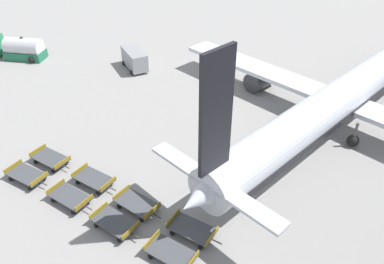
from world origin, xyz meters
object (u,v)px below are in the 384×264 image
at_px(baggage_dolly_row_near_col_c, 115,223).
at_px(baggage_dolly_row_mid_a_col_d, 192,229).
at_px(airplane, 350,93).
at_px(fuel_tanker_primary, 17,49).
at_px(baggage_dolly_row_near_col_b, 70,197).
at_px(baggage_dolly_row_mid_a_col_a, 51,159).
at_px(baggage_dolly_row_near_col_a, 27,175).
at_px(baggage_dolly_row_mid_a_col_c, 137,204).
at_px(baggage_dolly_row_mid_a_col_b, 94,179).
at_px(baggage_dolly_row_near_col_d, 171,253).
at_px(service_van, 135,59).

xyz_separation_m(baggage_dolly_row_near_col_c, baggage_dolly_row_mid_a_col_d, (4.35, 3.12, 0.00)).
bearing_deg(airplane, fuel_tanker_primary, -159.73).
distance_m(fuel_tanker_primary, baggage_dolly_row_near_col_b, 30.12).
bearing_deg(baggage_dolly_row_mid_a_col_a, airplane, 56.20).
bearing_deg(baggage_dolly_row_near_col_a, baggage_dolly_row_mid_a_col_c, 23.10).
height_order(baggage_dolly_row_near_col_b, baggage_dolly_row_near_col_c, same).
relative_size(baggage_dolly_row_mid_a_col_a, baggage_dolly_row_mid_a_col_c, 1.01).
bearing_deg(baggage_dolly_row_mid_a_col_b, baggage_dolly_row_mid_a_col_c, 6.26).
xyz_separation_m(airplane, baggage_dolly_row_mid_a_col_c, (-6.10, -21.75, -2.60)).
height_order(airplane, fuel_tanker_primary, airplane).
bearing_deg(baggage_dolly_row_mid_a_col_c, baggage_dolly_row_near_col_d, -15.73).
relative_size(baggage_dolly_row_near_col_a, baggage_dolly_row_near_col_b, 1.00).
bearing_deg(airplane, baggage_dolly_row_near_col_b, -112.72).
height_order(baggage_dolly_row_near_col_a, baggage_dolly_row_near_col_c, same).
distance_m(airplane, baggage_dolly_row_near_col_c, 24.79).
distance_m(fuel_tanker_primary, baggage_dolly_row_near_col_c, 34.12).
xyz_separation_m(baggage_dolly_row_near_col_b, baggage_dolly_row_mid_a_col_c, (4.21, 2.87, 0.00)).
relative_size(fuel_tanker_primary, baggage_dolly_row_mid_a_col_a, 2.02).
distance_m(fuel_tanker_primary, service_van, 16.22).
distance_m(baggage_dolly_row_near_col_b, baggage_dolly_row_near_col_d, 9.21).
bearing_deg(baggage_dolly_row_near_col_a, baggage_dolly_row_near_col_c, 10.00).
relative_size(baggage_dolly_row_near_col_a, baggage_dolly_row_near_col_c, 1.01).
height_order(fuel_tanker_primary, baggage_dolly_row_near_col_b, fuel_tanker_primary).
relative_size(baggage_dolly_row_near_col_b, baggage_dolly_row_mid_a_col_b, 1.00).
bearing_deg(baggage_dolly_row_mid_a_col_a, baggage_dolly_row_near_col_a, -78.57).
xyz_separation_m(baggage_dolly_row_near_col_c, baggage_dolly_row_near_col_d, (4.66, 0.82, 0.00)).
xyz_separation_m(baggage_dolly_row_near_col_d, baggage_dolly_row_mid_a_col_b, (-9.41, 0.88, 0.00)).
xyz_separation_m(fuel_tanker_primary, baggage_dolly_row_mid_a_col_d, (37.05, -6.58, -0.83)).
xyz_separation_m(fuel_tanker_primary, baggage_dolly_row_mid_a_col_b, (27.95, -8.00, -0.83)).
height_order(fuel_tanker_primary, baggage_dolly_row_mid_a_col_a, fuel_tanker_primary).
xyz_separation_m(service_van, baggage_dolly_row_near_col_a, (9.61, -19.61, -0.78)).
xyz_separation_m(baggage_dolly_row_near_col_d, baggage_dolly_row_mid_a_col_d, (-0.31, 2.30, 0.00)).
relative_size(baggage_dolly_row_near_col_d, baggage_dolly_row_mid_a_col_d, 1.00).
distance_m(baggage_dolly_row_near_col_d, baggage_dolly_row_mid_a_col_c, 5.07).
bearing_deg(baggage_dolly_row_mid_a_col_d, baggage_dolly_row_mid_a_col_b, -171.10).
xyz_separation_m(fuel_tanker_primary, service_van, (13.94, 8.29, -0.05)).
bearing_deg(fuel_tanker_primary, baggage_dolly_row_mid_a_col_d, -10.07).
distance_m(baggage_dolly_row_near_col_a, baggage_dolly_row_near_col_d, 14.02).
xyz_separation_m(airplane, baggage_dolly_row_near_col_d, (-1.22, -23.13, -2.60)).
bearing_deg(baggage_dolly_row_near_col_c, service_van, 136.20).
bearing_deg(baggage_dolly_row_near_col_b, fuel_tanker_primary, 159.84).
bearing_deg(baggage_dolly_row_mid_a_col_d, baggage_dolly_row_near_col_a, -160.66).
xyz_separation_m(service_van, baggage_dolly_row_near_col_c, (18.76, -17.99, -0.78)).
relative_size(baggage_dolly_row_mid_a_col_c, baggage_dolly_row_mid_a_col_d, 0.99).
bearing_deg(baggage_dolly_row_near_col_d, baggage_dolly_row_near_col_a, -170.00).
relative_size(baggage_dolly_row_near_col_d, baggage_dolly_row_mid_a_col_a, 1.00).
xyz_separation_m(fuel_tanker_primary, baggage_dolly_row_near_col_a, (23.55, -11.32, -0.83)).
distance_m(baggage_dolly_row_near_col_c, baggage_dolly_row_mid_a_col_c, 2.21).
bearing_deg(baggage_dolly_row_near_col_b, airplane, 67.28).
bearing_deg(baggage_dolly_row_near_col_c, baggage_dolly_row_mid_a_col_b, 160.34).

